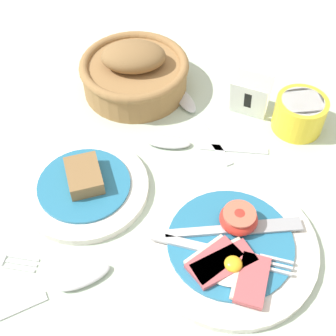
% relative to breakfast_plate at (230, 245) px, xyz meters
% --- Properties ---
extents(ground_plane, '(3.00, 3.00, 0.00)m').
position_rel_breakfast_plate_xyz_m(ground_plane, '(-0.11, 0.02, -0.01)').
color(ground_plane, '#B7CCB7').
extents(breakfast_plate, '(0.23, 0.23, 0.04)m').
position_rel_breakfast_plate_xyz_m(breakfast_plate, '(0.00, 0.00, 0.00)').
color(breakfast_plate, silver).
rests_on(breakfast_plate, ground_plane).
extents(bread_plate, '(0.19, 0.19, 0.04)m').
position_rel_breakfast_plate_xyz_m(bread_plate, '(-0.22, 0.04, -0.00)').
color(bread_plate, silver).
rests_on(bread_plate, ground_plane).
extents(sugar_cup, '(0.08, 0.08, 0.06)m').
position_rel_breakfast_plate_xyz_m(sugar_cup, '(0.07, 0.26, 0.02)').
color(sugar_cup, yellow).
rests_on(sugar_cup, ground_plane).
extents(bread_basket, '(0.19, 0.19, 0.09)m').
position_rel_breakfast_plate_xyz_m(bread_basket, '(-0.22, 0.28, 0.03)').
color(bread_basket, olive).
rests_on(bread_basket, ground_plane).
extents(number_card, '(0.07, 0.05, 0.07)m').
position_rel_breakfast_plate_xyz_m(number_card, '(-0.02, 0.27, 0.03)').
color(number_card, white).
rests_on(number_card, ground_plane).
extents(teaspoon_by_saucer, '(0.16, 0.14, 0.01)m').
position_rel_breakfast_plate_xyz_m(teaspoon_by_saucer, '(-0.19, -0.11, -0.01)').
color(teaspoon_by_saucer, silver).
rests_on(teaspoon_by_saucer, ground_plane).
extents(teaspoon_near_cup, '(0.19, 0.05, 0.01)m').
position_rel_breakfast_plate_xyz_m(teaspoon_near_cup, '(-0.10, 0.17, -0.01)').
color(teaspoon_near_cup, silver).
rests_on(teaspoon_near_cup, ground_plane).
extents(teaspoon_stray, '(0.14, 0.16, 0.01)m').
position_rel_breakfast_plate_xyz_m(teaspoon_stray, '(-0.11, 0.24, -0.01)').
color(teaspoon_stray, silver).
rests_on(teaspoon_stray, ground_plane).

